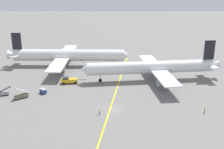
{
  "coord_description": "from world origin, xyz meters",
  "views": [
    {
      "loc": [
        -0.65,
        -80.72,
        38.45
      ],
      "look_at": [
        -0.71,
        23.06,
        4.0
      ],
      "focal_mm": 45.55,
      "sensor_mm": 36.0,
      "label": 1
    }
  ],
  "objects_px": {
    "gse_stair_truck_yellow": "(21,95)",
    "gse_belt_loader_portside": "(3,93)",
    "ground_crew_marshaller_foreground": "(205,110)",
    "pushback_tug": "(69,80)",
    "airliner_being_pushed": "(153,67)",
    "airliner_at_gate_left": "(68,55)",
    "ground_crew_ramp_agent_by_cones": "(100,112)",
    "gse_baggage_cart_trailing": "(43,91)"
  },
  "relations": [
    {
      "from": "gse_belt_loader_portside",
      "to": "gse_baggage_cart_trailing",
      "type": "xyz_separation_m",
      "value": [
        13.69,
        1.88,
        0.04
      ]
    },
    {
      "from": "airliner_at_gate_left",
      "to": "gse_belt_loader_portside",
      "type": "relative_size",
      "value": 11.44
    },
    {
      "from": "airliner_at_gate_left",
      "to": "gse_belt_loader_portside",
      "type": "bearing_deg",
      "value": -115.55
    },
    {
      "from": "gse_stair_truck_yellow",
      "to": "ground_crew_ramp_agent_by_cones",
      "type": "relative_size",
      "value": 3.0
    },
    {
      "from": "gse_stair_truck_yellow",
      "to": "gse_belt_loader_portside",
      "type": "height_order",
      "value": "gse_stair_truck_yellow"
    },
    {
      "from": "gse_stair_truck_yellow",
      "to": "gse_baggage_cart_trailing",
      "type": "relative_size",
      "value": 1.57
    },
    {
      "from": "ground_crew_marshaller_foreground",
      "to": "gse_baggage_cart_trailing",
      "type": "bearing_deg",
      "value": 163.14
    },
    {
      "from": "airliner_at_gate_left",
      "to": "gse_baggage_cart_trailing",
      "type": "height_order",
      "value": "airliner_at_gate_left"
    },
    {
      "from": "pushback_tug",
      "to": "ground_crew_ramp_agent_by_cones",
      "type": "xyz_separation_m",
      "value": [
        13.17,
        -27.39,
        -0.44
      ]
    },
    {
      "from": "airliner_at_gate_left",
      "to": "gse_stair_truck_yellow",
      "type": "bearing_deg",
      "value": -104.93
    },
    {
      "from": "airliner_at_gate_left",
      "to": "ground_crew_ramp_agent_by_cones",
      "type": "distance_m",
      "value": 54.71
    },
    {
      "from": "airliner_being_pushed",
      "to": "gse_stair_truck_yellow",
      "type": "distance_m",
      "value": 51.21
    },
    {
      "from": "ground_crew_marshaller_foreground",
      "to": "airliner_at_gate_left",
      "type": "bearing_deg",
      "value": 133.85
    },
    {
      "from": "ground_crew_ramp_agent_by_cones",
      "to": "ground_crew_marshaller_foreground",
      "type": "xyz_separation_m",
      "value": [
        31.97,
        0.89,
        0.09
      ]
    },
    {
      "from": "ground_crew_marshaller_foreground",
      "to": "pushback_tug",
      "type": "bearing_deg",
      "value": 149.58
    },
    {
      "from": "gse_baggage_cart_trailing",
      "to": "ground_crew_marshaller_foreground",
      "type": "distance_m",
      "value": 55.23
    },
    {
      "from": "gse_baggage_cart_trailing",
      "to": "ground_crew_marshaller_foreground",
      "type": "relative_size",
      "value": 1.74
    },
    {
      "from": "airliner_being_pushed",
      "to": "gse_baggage_cart_trailing",
      "type": "relative_size",
      "value": 18.63
    },
    {
      "from": "gse_stair_truck_yellow",
      "to": "gse_belt_loader_portside",
      "type": "relative_size",
      "value": 0.96
    },
    {
      "from": "gse_stair_truck_yellow",
      "to": "airliner_at_gate_left",
      "type": "bearing_deg",
      "value": 75.07
    },
    {
      "from": "ground_crew_marshaller_foreground",
      "to": "gse_belt_loader_portside",
      "type": "bearing_deg",
      "value": 168.0
    },
    {
      "from": "ground_crew_marshaller_foreground",
      "to": "ground_crew_ramp_agent_by_cones",
      "type": "bearing_deg",
      "value": -178.41
    },
    {
      "from": "ground_crew_ramp_agent_by_cones",
      "to": "pushback_tug",
      "type": "bearing_deg",
      "value": 115.68
    },
    {
      "from": "gse_baggage_cart_trailing",
      "to": "ground_crew_ramp_agent_by_cones",
      "type": "bearing_deg",
      "value": -38.99
    },
    {
      "from": "pushback_tug",
      "to": "gse_baggage_cart_trailing",
      "type": "distance_m",
      "value": 13.03
    },
    {
      "from": "ground_crew_ramp_agent_by_cones",
      "to": "ground_crew_marshaller_foreground",
      "type": "height_order",
      "value": "ground_crew_marshaller_foreground"
    },
    {
      "from": "airliner_at_gate_left",
      "to": "ground_crew_marshaller_foreground",
      "type": "xyz_separation_m",
      "value": [
        48.95,
        -50.95,
        -4.06
      ]
    },
    {
      "from": "gse_stair_truck_yellow",
      "to": "pushback_tug",
      "type": "bearing_deg",
      "value": 45.89
    },
    {
      "from": "gse_belt_loader_portside",
      "to": "ground_crew_ramp_agent_by_cones",
      "type": "bearing_deg",
      "value": -23.49
    },
    {
      "from": "gse_belt_loader_portside",
      "to": "airliner_being_pushed",
      "type": "bearing_deg",
      "value": 16.78
    },
    {
      "from": "airliner_at_gate_left",
      "to": "pushback_tug",
      "type": "relative_size",
      "value": 5.96
    },
    {
      "from": "airliner_being_pushed",
      "to": "ground_crew_ramp_agent_by_cones",
      "type": "distance_m",
      "value": 37.57
    },
    {
      "from": "pushback_tug",
      "to": "gse_stair_truck_yellow",
      "type": "height_order",
      "value": "gse_stair_truck_yellow"
    },
    {
      "from": "airliner_being_pushed",
      "to": "ground_crew_marshaller_foreground",
      "type": "xyz_separation_m",
      "value": [
        11.96,
        -30.6,
        -4.34
      ]
    },
    {
      "from": "ground_crew_ramp_agent_by_cones",
      "to": "gse_baggage_cart_trailing",
      "type": "bearing_deg",
      "value": 141.01
    },
    {
      "from": "gse_stair_truck_yellow",
      "to": "gse_belt_loader_portside",
      "type": "distance_m",
      "value": 7.54
    },
    {
      "from": "pushback_tug",
      "to": "ground_crew_marshaller_foreground",
      "type": "distance_m",
      "value": 52.34
    },
    {
      "from": "ground_crew_ramp_agent_by_cones",
      "to": "gse_belt_loader_portside",
      "type": "bearing_deg",
      "value": 156.51
    },
    {
      "from": "airliner_being_pushed",
      "to": "ground_crew_marshaller_foreground",
      "type": "height_order",
      "value": "airliner_being_pushed"
    },
    {
      "from": "gse_baggage_cart_trailing",
      "to": "airliner_at_gate_left",
      "type": "bearing_deg",
      "value": 83.62
    },
    {
      "from": "airliner_at_gate_left",
      "to": "ground_crew_marshaller_foreground",
      "type": "distance_m",
      "value": 70.77
    },
    {
      "from": "gse_stair_truck_yellow",
      "to": "ground_crew_marshaller_foreground",
      "type": "distance_m",
      "value": 60.55
    }
  ]
}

